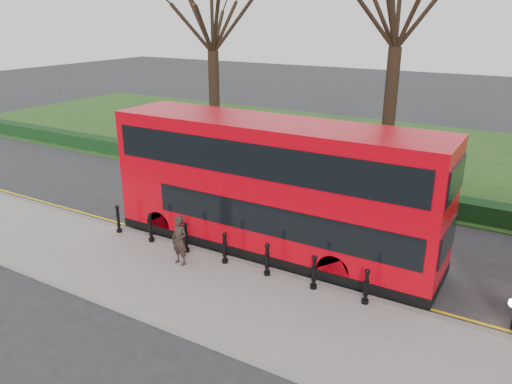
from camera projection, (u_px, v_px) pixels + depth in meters
The scene contains 11 objects.
ground at pixel (239, 248), 17.30m from camera, with size 120.00×120.00×0.00m, color #28282B.
pavement at pixel (185, 285), 14.85m from camera, with size 60.00×4.00×0.15m, color gray.
kerb at pixel (223, 258), 16.46m from camera, with size 60.00×0.25×0.16m, color slate.
grass_verge at pixel (376, 151), 29.43m from camera, with size 60.00×18.00×0.06m, color #244416.
hedge at pixel (319, 183), 22.67m from camera, with size 60.00×0.90×0.80m, color black.
yellow_line_outer at pixel (228, 256), 16.73m from camera, with size 60.00×0.10×0.01m, color yellow.
yellow_line_inner at pixel (231, 254), 16.89m from camera, with size 60.00×0.10×0.01m, color yellow.
tree_left at pixel (212, 15), 26.67m from camera, with size 6.71×6.71×10.48m.
bollard_row at pixel (225, 248), 15.84m from camera, with size 9.47×0.15×1.00m.
bus_lead at pixel (272, 188), 16.45m from camera, with size 11.25×2.58×4.48m.
pedestrian at pixel (179, 240), 15.67m from camera, with size 0.59×0.39×1.62m, color #2D211C.
Camera 1 is at (8.47, -13.14, 7.69)m, focal length 35.00 mm.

